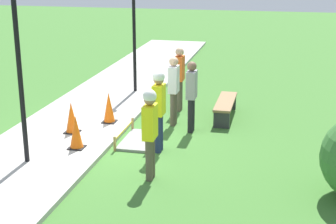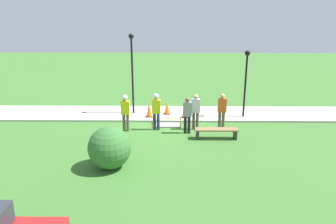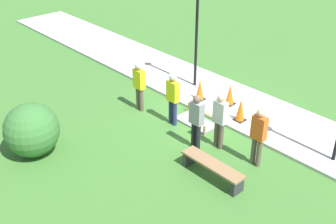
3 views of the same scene
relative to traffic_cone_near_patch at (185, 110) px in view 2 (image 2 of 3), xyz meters
name	(u,v)px [view 2 (image 2 of 3)]	position (x,y,z in m)	size (l,w,h in m)	color
ground_plane	(165,122)	(1.05, 0.53, -0.48)	(60.00, 60.00, 0.00)	#3D702D
sidewalk	(165,114)	(1.05, -0.83, -0.43)	(28.00, 2.72, 0.10)	#ADAAA3
wet_concrete_patch	(167,125)	(0.95, 1.04, -0.44)	(1.44, 0.77, 0.34)	gray
traffic_cone_near_patch	(185,110)	(0.00, 0.00, 0.00)	(0.34, 0.34, 0.77)	black
traffic_cone_far_patch	(167,107)	(0.95, -0.61, -0.01)	(0.34, 0.34, 0.75)	black
traffic_cone_sidewalk_edge	(149,110)	(1.89, -0.11, -0.01)	(0.34, 0.34, 0.75)	black
park_bench	(216,132)	(-1.31, 2.79, -0.14)	(1.89, 0.44, 0.47)	#2D2D33
worker_supervisor	(156,108)	(1.43, 1.63, 0.61)	(0.40, 0.26, 1.82)	navy
worker_assistant	(125,110)	(2.88, 1.81, 0.58)	(0.40, 0.26, 1.78)	brown
bystander_in_orange_shirt	(222,109)	(-1.72, 1.46, 0.52)	(0.40, 0.23, 1.76)	brown
bystander_in_gray_shirt	(196,110)	(-0.46, 1.56, 0.51)	(0.40, 0.23, 1.75)	brown
bystander_in_white_shirt	(187,113)	(-0.03, 2.09, 0.51)	(0.40, 0.23, 1.74)	black
lamppost_near	(132,63)	(2.81, -0.82, 2.40)	(0.28, 0.28, 4.30)	black
lamppost_far	(246,73)	(-3.15, -0.22, 1.95)	(0.28, 0.28, 3.50)	black
shrub_rounded_near	(109,148)	(2.93, 5.68, 0.30)	(1.56, 1.56, 1.56)	#387033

